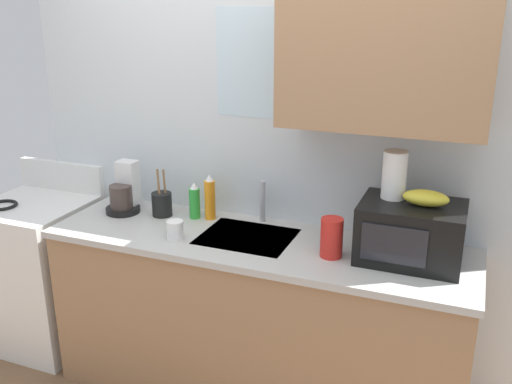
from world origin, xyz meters
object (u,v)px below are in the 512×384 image
microwave (411,232)px  coffee_maker (125,193)px  paper_towel_roll (394,175)px  cereal_canister (332,238)px  banana_bunch (426,198)px  mug_white (175,230)px  utensil_crock (162,203)px  stove_range (41,272)px  dish_soap_bottle_orange (210,198)px  dish_soap_bottle_green (195,201)px

microwave → coffee_maker: size_ratio=1.64×
paper_towel_roll → cereal_canister: (-0.24, -0.15, -0.29)m
banana_bunch → coffee_maker: (-1.62, 0.06, -0.20)m
microwave → paper_towel_roll: paper_towel_roll is taller
mug_white → paper_towel_roll: bearing=13.3°
microwave → paper_towel_roll: bearing=152.6°
coffee_maker → utensil_crock: coffee_maker is taller
paper_towel_roll → utensil_crock: paper_towel_roll is taller
banana_bunch → utensil_crock: banana_bunch is taller
mug_white → stove_range: bearing=172.1°
dish_soap_bottle_orange → dish_soap_bottle_green: size_ratio=1.24×
banana_bunch → dish_soap_bottle_orange: bearing=173.6°
banana_bunch → dish_soap_bottle_green: 1.23m
dish_soap_bottle_orange → dish_soap_bottle_green: dish_soap_bottle_orange is taller
dish_soap_bottle_green → cereal_canister: bearing=-14.1°
microwave → paper_towel_roll: 0.27m
microwave → dish_soap_bottle_orange: (-1.07, 0.13, -0.02)m
paper_towel_roll → cereal_canister: 0.40m
microwave → mug_white: size_ratio=4.84×
microwave → dish_soap_bottle_orange: 1.08m
microwave → mug_white: bearing=-170.4°
dish_soap_bottle_orange → cereal_canister: size_ratio=1.34×
coffee_maker → cereal_canister: bearing=-7.3°
paper_towel_roll → mug_white: 1.09m
dish_soap_bottle_green → cereal_canister: dish_soap_bottle_green is taller
dish_soap_bottle_orange → mug_white: dish_soap_bottle_orange is taller
paper_towel_roll → stove_range: bearing=-177.3°
coffee_maker → dish_soap_bottle_green: coffee_maker is taller
stove_range → cereal_canister: 1.89m
paper_towel_roll → microwave: bearing=-27.4°
stove_range → microwave: 2.23m
banana_bunch → stove_range: bearing=-178.8°
coffee_maker → paper_towel_roll: bearing=-0.3°
banana_bunch → mug_white: 1.21m
cereal_canister → utensil_crock: utensil_crock is taller
microwave → paper_towel_roll: size_ratio=2.09×
dish_soap_bottle_green → mug_white: 0.30m
paper_towel_roll → dish_soap_bottle_green: (-1.05, 0.05, -0.29)m
dish_soap_bottle_green → cereal_canister: (0.81, -0.20, -0.00)m
banana_bunch → paper_towel_roll: 0.18m
stove_range → dish_soap_bottle_orange: bearing=9.0°
paper_towel_roll → dish_soap_bottle_orange: paper_towel_roll is taller
paper_towel_roll → utensil_crock: size_ratio=0.81×
banana_bunch → utensil_crock: (-1.39, 0.07, -0.23)m
dish_soap_bottle_orange → cereal_canister: dish_soap_bottle_orange is taller
coffee_maker → cereal_canister: size_ratio=1.50×
banana_bunch → coffee_maker: banana_bunch is taller
mug_white → cereal_canister: bearing=6.6°
stove_range → microwave: microwave is taller
stove_range → coffee_maker: (0.58, 0.10, 0.55)m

